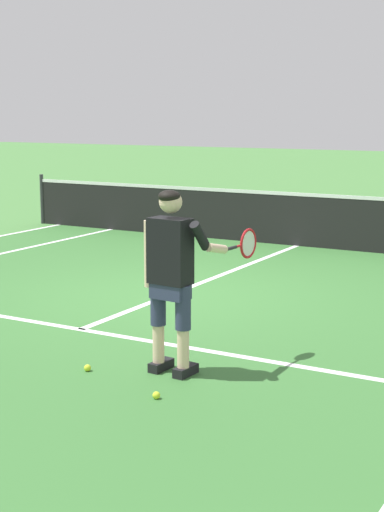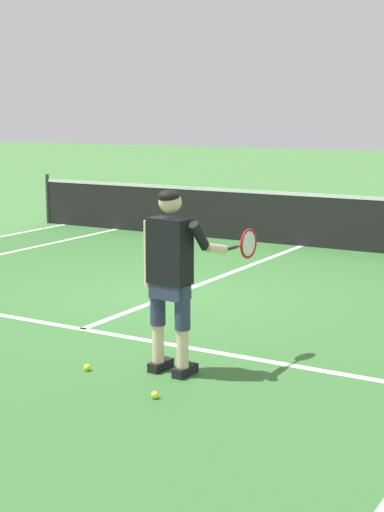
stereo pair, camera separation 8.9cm
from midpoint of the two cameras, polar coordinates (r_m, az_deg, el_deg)
The scene contains 8 objects.
ground_plane at distance 10.45m, azimuth -1.00°, elevation -2.79°, with size 80.00×80.00×0.00m, color #477F3D.
court_inner_surface at distance 9.82m, azimuth -3.34°, elevation -3.67°, with size 10.98×10.75×0.00m, color #387033.
line_service at distance 8.85m, azimuth -7.74°, elevation -5.30°, with size 8.23×0.10×0.01m, color white.
line_centre_service at distance 11.47m, azimuth 2.11°, elevation -1.59°, with size 0.10×6.40×0.01m, color white.
tennis_net at distance 14.25m, azimuth 8.21°, elevation 2.69°, with size 11.96×0.08×1.07m.
tennis_player at distance 7.10m, azimuth -1.09°, elevation -0.96°, with size 0.69×1.10×1.71m.
tennis_ball_near_feet at distance 7.46m, azimuth -7.30°, elevation -8.07°, with size 0.07×0.07×0.07m, color #CCE02D.
tennis_ball_by_baseline at distance 6.72m, azimuth -2.34°, elevation -10.10°, with size 0.07×0.07×0.07m, color #CCE02D.
Camera 2 is at (5.31, -8.67, 2.39)m, focal length 54.85 mm.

